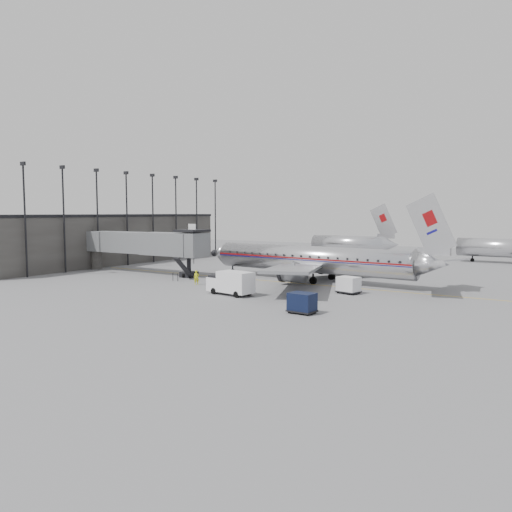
{
  "coord_description": "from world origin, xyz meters",
  "views": [
    {
      "loc": [
        33.44,
        -47.78,
        8.62
      ],
      "look_at": [
        0.6,
        4.71,
        3.2
      ],
      "focal_mm": 35.0,
      "sensor_mm": 36.0,
      "label": 1
    }
  ],
  "objects": [
    {
      "name": "baggage_cart_white",
      "position": [
        13.92,
        2.0,
        0.95
      ],
      "size": [
        2.63,
        2.24,
        1.79
      ],
      "rotation": [
        0.0,
        0.0,
        -0.25
      ],
      "color": "white",
      "rests_on": "ground"
    },
    {
      "name": "service_van",
      "position": [
        3.72,
        -5.28,
        1.31
      ],
      "size": [
        5.56,
        2.87,
        2.5
      ],
      "rotation": [
        0.0,
        0.0,
        -0.17
      ],
      "color": "white",
      "rests_on": "ground"
    },
    {
      "name": "floodlight_masts",
      "position": [
        -27.5,
        13.0,
        8.36
      ],
      "size": [
        0.9,
        42.25,
        15.25
      ],
      "color": "black",
      "rests_on": "ground"
    },
    {
      "name": "terminal",
      "position": [
        -34.0,
        10.0,
        4.0
      ],
      "size": [
        12.0,
        46.0,
        8.0
      ],
      "primitive_type": "cube",
      "color": "#343230",
      "rests_on": "ground"
    },
    {
      "name": "distant_aircraft_mid",
      "position": [
        24.21,
        46.0,
        2.73
      ],
      "size": [
        16.39,
        3.2,
        10.26
      ],
      "color": "silver",
      "rests_on": "ground"
    },
    {
      "name": "ground",
      "position": [
        0.0,
        0.0,
        0.0
      ],
      "size": [
        160.0,
        160.0,
        0.0
      ],
      "primitive_type": "plane",
      "color": "slate",
      "rests_on": "ground"
    },
    {
      "name": "distant_aircraft_near",
      "position": [
        -1.79,
        42.0,
        2.73
      ],
      "size": [
        16.39,
        3.2,
        10.26
      ],
      "color": "silver",
      "rests_on": "ground"
    },
    {
      "name": "apron_line",
      "position": [
        3.0,
        6.0,
        0.01
      ],
      "size": [
        60.0,
        0.15,
        0.01
      ],
      "primitive_type": "cube",
      "rotation": [
        0.0,
        0.0,
        1.57
      ],
      "color": "gold",
      "rests_on": "ground"
    },
    {
      "name": "jet_bridge",
      "position": [
        -16.66,
        3.67,
        4.18
      ],
      "size": [
        21.0,
        6.2,
        7.1
      ],
      "color": "#585A5C",
      "rests_on": "ground"
    },
    {
      "name": "baggage_cart_navy",
      "position": [
        14.45,
        -10.0,
        0.94
      ],
      "size": [
        2.4,
        1.91,
        1.77
      ],
      "rotation": [
        0.0,
        0.0,
        -0.09
      ],
      "color": "black",
      "rests_on": "ground"
    },
    {
      "name": "airliner",
      "position": [
        6.68,
        8.94,
        2.71
      ],
      "size": [
        34.09,
        31.48,
        10.78
      ],
      "rotation": [
        0.0,
        0.0,
        -0.08
      ],
      "color": "silver",
      "rests_on": "ground"
    },
    {
      "name": "ramp_worker",
      "position": [
        -3.87,
        -1.56,
        0.87
      ],
      "size": [
        0.75,
        0.74,
        1.75
      ],
      "primitive_type": "imported",
      "rotation": [
        0.0,
        0.0,
        0.73
      ],
      "color": "#CAD218",
      "rests_on": "ground"
    }
  ]
}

